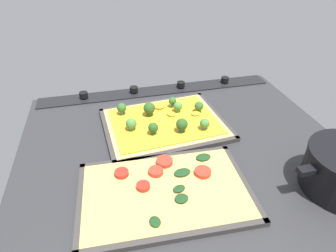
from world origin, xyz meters
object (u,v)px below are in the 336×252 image
at_px(veggie_pizza_back, 165,189).
at_px(baking_tray_back, 165,193).
at_px(broccoli_pizza, 164,121).
at_px(baking_tray_front, 164,125).

bearing_deg(veggie_pizza_back, baking_tray_back, 68.52).
relative_size(broccoli_pizza, veggie_pizza_back, 0.96).
height_order(baking_tray_front, baking_tray_back, same).
relative_size(baking_tray_front, broccoli_pizza, 1.08).
bearing_deg(broccoli_pizza, veggie_pizza_back, 77.48).
xyz_separation_m(baking_tray_back, veggie_pizza_back, (-0.00, -0.00, 0.01)).
height_order(baking_tray_front, veggie_pizza_back, veggie_pizza_back).
distance_m(broccoli_pizza, baking_tray_back, 0.26).
bearing_deg(baking_tray_back, baking_tray_front, -102.69).
height_order(baking_tray_back, veggie_pizza_back, veggie_pizza_back).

